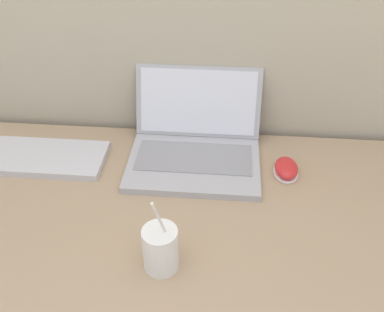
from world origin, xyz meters
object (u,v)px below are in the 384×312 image
at_px(laptop, 195,143).
at_px(external_keyboard, 33,157).
at_px(drink_cup, 161,248).
at_px(computer_mouse, 286,169).

height_order(laptop, external_keyboard, laptop).
bearing_deg(drink_cup, external_keyboard, 140.53).
bearing_deg(laptop, drink_cup, -95.89).
bearing_deg(drink_cup, computer_mouse, 49.44).
bearing_deg(laptop, computer_mouse, -12.03).
height_order(computer_mouse, external_keyboard, computer_mouse).
relative_size(laptop, external_keyboard, 0.89).
relative_size(drink_cup, computer_mouse, 2.17).
height_order(laptop, drink_cup, laptop).
distance_m(laptop, external_keyboard, 0.47).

